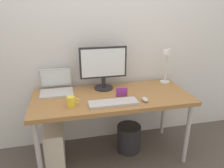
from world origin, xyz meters
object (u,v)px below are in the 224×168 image
Objects in this scene: photo_frame at (122,92)px; laptop at (56,86)px; desk_lamp at (168,56)px; mouse at (145,99)px; keyboard at (113,103)px; computer_tower at (55,146)px; desk at (112,101)px; coffee_mug at (71,102)px; wastebasket at (129,138)px; monitor at (103,66)px.

laptop is at bearing 157.14° from photo_frame.
desk_lamp is 4.92× the size of mouse.
desk_lamp is 0.63m from mouse.
keyboard is 1.05× the size of computer_tower.
laptop reaches higher than desk.
laptop is 2.91× the size of photo_frame.
desk_lamp reaches higher than coffee_mug.
desk reaches higher than computer_tower.
laptop is 0.90m from mouse.
computer_tower is at bearing -179.71° from desk.
mouse is 0.84× the size of coffee_mug.
laptop is 3.56× the size of mouse.
keyboard is at bearing -18.45° from computer_tower.
wastebasket is at bearing 38.50° from photo_frame.
coffee_mug is at bearing 176.63° from mouse.
monitor is 0.72m from desk_lamp.
monitor reaches higher than wastebasket.
laptop is (-0.48, 0.02, -0.19)m from monitor.
desk_lamp is (0.72, 0.00, 0.06)m from monitor.
mouse is (-0.40, -0.39, -0.30)m from desk_lamp.
photo_frame is 0.37× the size of wastebasket.
coffee_mug is at bearing -38.03° from computer_tower.
desk_lamp is (1.20, -0.02, 0.26)m from laptop.
laptop is at bearing 167.02° from wastebasket.
mouse is 1.02m from computer_tower.
keyboard is (-0.03, -0.19, 0.07)m from desk.
photo_frame is (0.12, 0.14, 0.04)m from keyboard.
keyboard is 4.89× the size of mouse.
laptop is at bearing 157.90° from desk.
desk is 3.47× the size of desk_lamp.
photo_frame is (0.09, -0.04, 0.11)m from desk.
keyboard reaches higher than desk.
computer_tower is (-1.26, -0.20, -0.81)m from desk_lamp.
computer_tower is at bearing 176.47° from photo_frame.
coffee_mug is (-0.35, -0.35, -0.20)m from monitor.
laptop is 1.07× the size of wastebasket.
keyboard is at bearing 179.58° from mouse.
monitor is at bearing 20.24° from computer_tower.
photo_frame is 0.62m from wastebasket.
photo_frame reaches higher than computer_tower.
keyboard is at bearing -99.24° from desk.
desk is 0.44m from coffee_mug.
coffee_mug is (-0.67, 0.04, 0.03)m from mouse.
desk_lamp is at bearing 28.93° from keyboard.
computer_tower is at bearing -159.76° from monitor.
wastebasket is (-0.07, 0.24, -0.57)m from mouse.
laptop reaches higher than keyboard.
monitor is 1.51× the size of laptop.
laptop is 0.76× the size of computer_tower.
desk is 0.37m from monitor.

